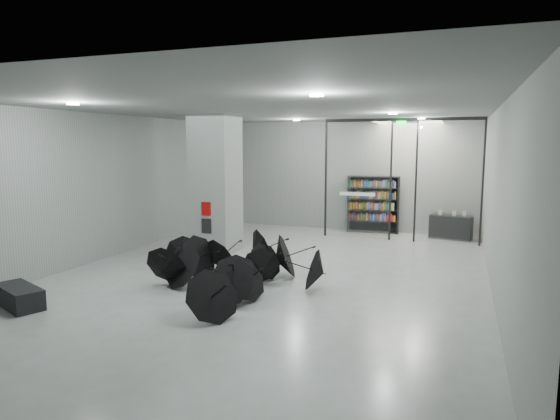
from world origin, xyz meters
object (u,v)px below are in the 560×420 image
(column, at_px, (216,184))
(bench, at_px, (19,297))
(umbrella_cluster, at_px, (232,273))
(shop_counter, at_px, (451,227))
(bookshelf, at_px, (373,204))

(column, bearing_deg, bench, -102.25)
(bench, height_order, umbrella_cluster, umbrella_cluster)
(shop_counter, xyz_separation_m, umbrella_cluster, (-4.46, -7.55, -0.09))
(column, distance_m, bookshelf, 6.18)
(column, height_order, bookshelf, column)
(bench, bearing_deg, umbrella_cluster, 61.80)
(bookshelf, distance_m, shop_counter, 2.78)
(umbrella_cluster, bearing_deg, column, 122.86)
(bookshelf, xyz_separation_m, umbrella_cluster, (-1.78, -7.92, -0.71))
(shop_counter, height_order, umbrella_cluster, umbrella_cluster)
(bookshelf, height_order, shop_counter, bookshelf)
(bench, distance_m, shop_counter, 12.89)
(column, height_order, shop_counter, column)
(column, xyz_separation_m, bookshelf, (3.83, 4.75, -0.98))
(shop_counter, relative_size, umbrella_cluster, 0.28)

